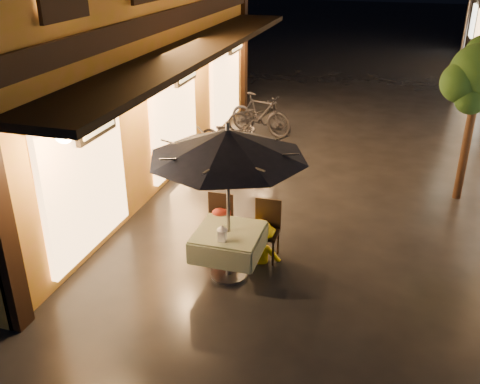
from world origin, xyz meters
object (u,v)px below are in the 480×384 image
(table_lantern, at_px, (222,232))
(person_orange, at_px, (218,210))
(bicycle_0, at_px, (204,164))
(patio_umbrella, at_px, (228,144))
(person_yellow, at_px, (260,222))
(cafe_table, at_px, (229,242))

(table_lantern, height_order, person_orange, person_orange)
(table_lantern, bearing_deg, bicycle_0, 113.90)
(patio_umbrella, xyz_separation_m, bicycle_0, (-1.59, 3.29, -1.75))
(person_orange, height_order, person_yellow, person_orange)
(table_lantern, relative_size, person_orange, 0.15)
(table_lantern, distance_m, person_orange, 0.93)
(person_orange, xyz_separation_m, bicycle_0, (-1.25, 2.73, -0.42))
(patio_umbrella, height_order, bicycle_0, patio_umbrella)
(person_orange, bearing_deg, bicycle_0, -71.43)
(person_yellow, distance_m, bicycle_0, 3.33)
(cafe_table, distance_m, person_yellow, 0.68)
(person_yellow, height_order, bicycle_0, person_yellow)
(person_yellow, bearing_deg, person_orange, -16.23)
(table_lantern, bearing_deg, person_yellow, 69.09)
(bicycle_0, bearing_deg, cafe_table, -162.51)
(cafe_table, bearing_deg, person_yellow, 59.98)
(cafe_table, bearing_deg, table_lantern, -90.00)
(cafe_table, height_order, person_yellow, person_yellow)
(person_yellow, relative_size, bicycle_0, 0.89)
(cafe_table, relative_size, bicycle_0, 0.65)
(bicycle_0, bearing_deg, person_yellow, -152.89)
(person_orange, distance_m, bicycle_0, 3.03)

